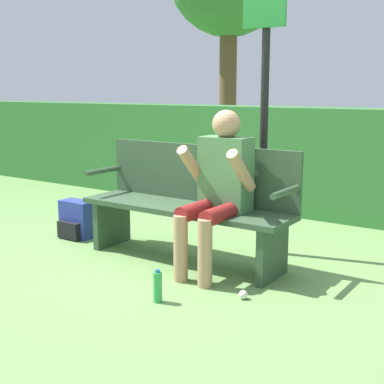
# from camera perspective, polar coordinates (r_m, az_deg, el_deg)

# --- Properties ---
(ground_plane) EXTENTS (40.00, 40.00, 0.00)m
(ground_plane) POSITION_cam_1_polar(r_m,az_deg,el_deg) (4.65, -0.83, -7.29)
(ground_plane) COLOR #668E4C
(hedge_back) EXTENTS (12.00, 0.52, 1.25)m
(hedge_back) POSITION_cam_1_polar(r_m,az_deg,el_deg) (6.44, 10.77, 3.33)
(hedge_back) COLOR #337033
(hedge_back) RESTS_ON ground
(park_bench) EXTENTS (1.91, 0.50, 0.98)m
(park_bench) POSITION_cam_1_polar(r_m,az_deg,el_deg) (4.58, -0.31, -1.10)
(park_bench) COLOR #334C33
(park_bench) RESTS_ON ground
(person_seated) EXTENTS (0.54, 0.64, 1.30)m
(person_seated) POSITION_cam_1_polar(r_m,az_deg,el_deg) (4.23, 2.86, 0.96)
(person_seated) COLOR #4C7F4C
(person_seated) RESTS_ON ground
(backpack) EXTENTS (0.35, 0.25, 0.37)m
(backpack) POSITION_cam_1_polar(r_m,az_deg,el_deg) (5.43, -12.20, -2.95)
(backpack) COLOR #283893
(backpack) RESTS_ON ground
(water_bottle) EXTENTS (0.06, 0.06, 0.24)m
(water_bottle) POSITION_cam_1_polar(r_m,az_deg,el_deg) (3.76, -3.69, -10.04)
(water_bottle) COLOR green
(water_bottle) RESTS_ON ground
(signpost) EXTENTS (0.39, 0.09, 2.31)m
(signpost) POSITION_cam_1_polar(r_m,az_deg,el_deg) (4.71, 7.69, 9.49)
(signpost) COLOR black
(signpost) RESTS_ON ground
(litter_crumple) EXTENTS (0.06, 0.06, 0.06)m
(litter_crumple) POSITION_cam_1_polar(r_m,az_deg,el_deg) (3.85, 5.48, -10.85)
(litter_crumple) COLOR silver
(litter_crumple) RESTS_ON ground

